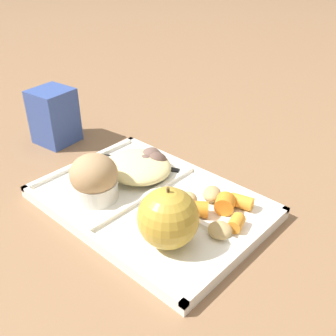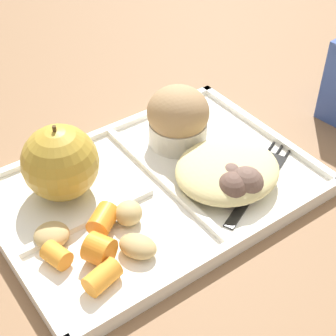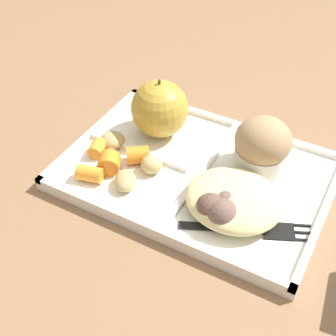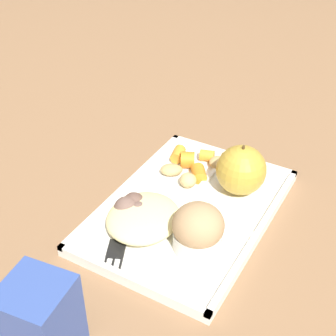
# 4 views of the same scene
# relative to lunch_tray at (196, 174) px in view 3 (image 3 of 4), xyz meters

# --- Properties ---
(ground) EXTENTS (6.00, 6.00, 0.00)m
(ground) POSITION_rel_lunch_tray_xyz_m (0.00, 0.00, -0.01)
(ground) COLOR #846042
(lunch_tray) EXTENTS (0.32, 0.22, 0.02)m
(lunch_tray) POSITION_rel_lunch_tray_xyz_m (0.00, 0.00, 0.00)
(lunch_tray) COLOR white
(lunch_tray) RESTS_ON ground
(green_apple) EXTENTS (0.07, 0.07, 0.08)m
(green_apple) POSITION_rel_lunch_tray_xyz_m (-0.08, 0.05, 0.04)
(green_apple) COLOR #B79333
(green_apple) RESTS_ON lunch_tray
(bran_muffin) EXTENTS (0.07, 0.07, 0.07)m
(bran_muffin) POSITION_rel_lunch_tray_xyz_m (0.06, 0.05, 0.04)
(bran_muffin) COLOR silver
(bran_muffin) RESTS_ON lunch_tray
(carrot_slice_edge) EXTENTS (0.03, 0.03, 0.03)m
(carrot_slice_edge) POSITION_rel_lunch_tray_xyz_m (-0.09, -0.05, 0.02)
(carrot_slice_edge) COLOR orange
(carrot_slice_edge) RESTS_ON lunch_tray
(carrot_slice_center) EXTENTS (0.02, 0.03, 0.02)m
(carrot_slice_center) POSITION_rel_lunch_tray_xyz_m (-0.12, -0.03, 0.01)
(carrot_slice_center) COLOR orange
(carrot_slice_center) RESTS_ON lunch_tray
(carrot_slice_tilted) EXTENTS (0.04, 0.03, 0.02)m
(carrot_slice_tilted) POSITION_rel_lunch_tray_xyz_m (-0.07, -0.02, 0.02)
(carrot_slice_tilted) COLOR orange
(carrot_slice_tilted) RESTS_ON lunch_tray
(carrot_slice_diagonal) EXTENTS (0.03, 0.03, 0.02)m
(carrot_slice_diagonal) POSITION_rel_lunch_tray_xyz_m (-0.10, -0.07, 0.01)
(carrot_slice_diagonal) COLOR orange
(carrot_slice_diagonal) RESTS_ON lunch_tray
(potato_chunk_golden) EXTENTS (0.04, 0.04, 0.02)m
(potato_chunk_golden) POSITION_rel_lunch_tray_xyz_m (-0.12, -0.01, 0.01)
(potato_chunk_golden) COLOR tan
(potato_chunk_golden) RESTS_ON lunch_tray
(potato_chunk_wedge) EXTENTS (0.04, 0.04, 0.02)m
(potato_chunk_wedge) POSITION_rel_lunch_tray_xyz_m (-0.06, -0.06, 0.01)
(potato_chunk_wedge) COLOR tan
(potato_chunk_wedge) RESTS_ON lunch_tray
(potato_chunk_browned) EXTENTS (0.04, 0.04, 0.02)m
(potato_chunk_browned) POSITION_rel_lunch_tray_xyz_m (-0.05, -0.03, 0.02)
(potato_chunk_browned) COLOR tan
(potato_chunk_browned) RESTS_ON lunch_tray
(egg_noodle_pile) EXTENTS (0.11, 0.10, 0.03)m
(egg_noodle_pile) POSITION_rel_lunch_tray_xyz_m (0.06, -0.04, 0.02)
(egg_noodle_pile) COLOR beige
(egg_noodle_pile) RESTS_ON lunch_tray
(meatball_side) EXTENTS (0.03, 0.03, 0.03)m
(meatball_side) POSITION_rel_lunch_tray_xyz_m (0.05, -0.06, 0.02)
(meatball_side) COLOR brown
(meatball_side) RESTS_ON lunch_tray
(meatball_back) EXTENTS (0.03, 0.03, 0.03)m
(meatball_back) POSITION_rel_lunch_tray_xyz_m (0.06, -0.05, 0.02)
(meatball_back) COLOR brown
(meatball_back) RESTS_ON lunch_tray
(meatball_center) EXTENTS (0.03, 0.03, 0.03)m
(meatball_center) POSITION_rel_lunch_tray_xyz_m (0.06, -0.04, 0.02)
(meatball_center) COLOR brown
(meatball_center) RESTS_ON lunch_tray
(meatball_front) EXTENTS (0.04, 0.04, 0.04)m
(meatball_front) POSITION_rel_lunch_tray_xyz_m (0.06, -0.07, 0.02)
(meatball_front) COLOR brown
(meatball_front) RESTS_ON lunch_tray
(plastic_fork) EXTENTS (0.14, 0.07, 0.00)m
(plastic_fork) POSITION_rel_lunch_tray_xyz_m (0.10, -0.05, 0.01)
(plastic_fork) COLOR black
(plastic_fork) RESTS_ON lunch_tray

